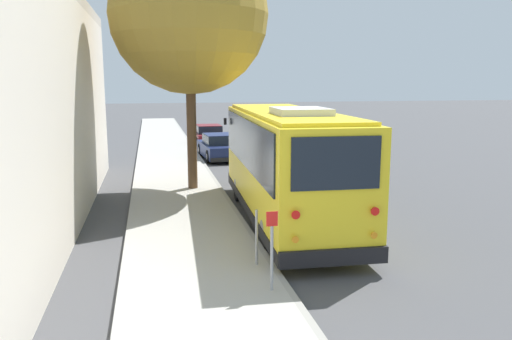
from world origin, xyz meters
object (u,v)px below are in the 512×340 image
(street_tree, at_px, (188,4))
(sign_post_far, at_px, (257,237))
(shuttle_bus, at_px, (286,160))
(sign_post_near, at_px, (272,250))
(parked_sedan_maroon, at_px, (209,136))
(parked_sedan_navy, at_px, (219,147))

(street_tree, bearing_deg, sign_post_far, -175.45)
(shuttle_bus, relative_size, sign_post_near, 5.98)
(shuttle_bus, bearing_deg, parked_sedan_maroon, 2.96)
(shuttle_bus, height_order, street_tree, street_tree)
(parked_sedan_navy, bearing_deg, parked_sedan_maroon, -5.15)
(sign_post_far, bearing_deg, sign_post_near, 180.00)
(parked_sedan_maroon, distance_m, street_tree, 15.01)
(shuttle_bus, relative_size, street_tree, 0.94)
(shuttle_bus, height_order, parked_sedan_maroon, shuttle_bus)
(sign_post_far, bearing_deg, parked_sedan_maroon, -4.02)
(parked_sedan_maroon, relative_size, sign_post_far, 3.39)
(shuttle_bus, distance_m, street_tree, 7.17)
(shuttle_bus, height_order, sign_post_far, shuttle_bus)
(parked_sedan_maroon, bearing_deg, shuttle_bus, -180.00)
(parked_sedan_navy, bearing_deg, shuttle_bus, 177.72)
(street_tree, bearing_deg, sign_post_near, -176.09)
(parked_sedan_navy, relative_size, sign_post_far, 3.47)
(shuttle_bus, distance_m, sign_post_far, 4.26)
(parked_sedan_navy, xyz_separation_m, sign_post_far, (-15.89, 1.39, 0.14))
(parked_sedan_maroon, relative_size, sign_post_near, 2.69)
(street_tree, height_order, sign_post_far, street_tree)
(parked_sedan_navy, height_order, street_tree, street_tree)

